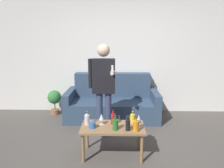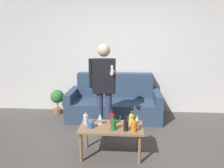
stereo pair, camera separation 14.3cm
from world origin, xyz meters
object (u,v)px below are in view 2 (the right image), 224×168
Objects in this scene: person_standing_front at (104,83)px; bottle_orange at (132,118)px; couch at (114,103)px; coffee_table at (111,130)px.

bottle_orange is at bearing -47.62° from person_standing_front.
person_standing_front is at bearing -97.80° from couch.
coffee_table is at bearing -88.30° from couch.
couch is at bearing 82.20° from person_standing_front.
person_standing_front reaches higher than coffee_table.
bottle_orange is (0.29, 0.15, 0.13)m from coffee_table.
couch is 2.13× the size of coffee_table.
person_standing_front is at bearing 132.38° from bottle_orange.
couch is 1.21× the size of person_standing_front.
couch is 1.46m from bottle_orange.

